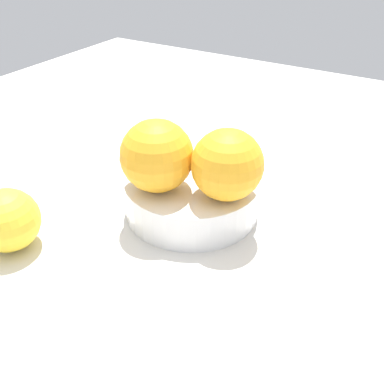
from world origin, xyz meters
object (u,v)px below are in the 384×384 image
orange_in_bowl_0 (227,165)px  fruit_bowl (192,196)px  orange_in_bowl_1 (157,156)px  orange_loose_0 (7,220)px

orange_in_bowl_0 → fruit_bowl: bearing=-102.7°
orange_in_bowl_1 → orange_loose_0: (10.75, -9.72, -4.53)cm
orange_in_bowl_1 → orange_loose_0: 15.18cm
orange_in_bowl_1 → orange_loose_0: size_ratio=1.18×
orange_in_bowl_0 → orange_loose_0: (12.88, -16.21, -4.40)cm
fruit_bowl → orange_loose_0: size_ratio=2.31×
orange_in_bowl_0 → orange_in_bowl_1: 6.83cm
orange_loose_0 → orange_in_bowl_0: bearing=128.5°
fruit_bowl → orange_in_bowl_0: bearing=77.3°
fruit_bowl → orange_in_bowl_1: 6.80cm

